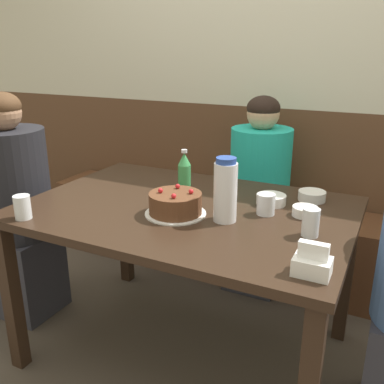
% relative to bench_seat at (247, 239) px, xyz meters
% --- Properties ---
extents(ground_plane, '(12.00, 12.00, 0.00)m').
position_rel_bench_seat_xyz_m(ground_plane, '(0.00, -0.83, -0.23)').
color(ground_plane, '#4C4238').
extents(back_wall, '(4.80, 0.04, 2.50)m').
position_rel_bench_seat_xyz_m(back_wall, '(0.00, 0.22, 1.02)').
color(back_wall, brown).
rests_on(back_wall, ground_plane).
extents(bench_seat, '(2.75, 0.38, 0.47)m').
position_rel_bench_seat_xyz_m(bench_seat, '(0.00, 0.00, 0.00)').
color(bench_seat, '#56331E').
rests_on(bench_seat, ground_plane).
extents(dining_table, '(1.37, 0.95, 0.73)m').
position_rel_bench_seat_xyz_m(dining_table, '(0.00, -0.83, 0.42)').
color(dining_table, black).
rests_on(dining_table, ground_plane).
extents(birthday_cake, '(0.25, 0.25, 0.11)m').
position_rel_bench_seat_xyz_m(birthday_cake, '(0.00, -0.93, 0.55)').
color(birthday_cake, white).
rests_on(birthday_cake, dining_table).
extents(water_pitcher, '(0.09, 0.09, 0.25)m').
position_rel_bench_seat_xyz_m(water_pitcher, '(0.20, -0.90, 0.62)').
color(water_pitcher, white).
rests_on(water_pitcher, dining_table).
extents(soju_bottle, '(0.06, 0.06, 0.22)m').
position_rel_bench_seat_xyz_m(soju_bottle, '(-0.07, -0.71, 0.60)').
color(soju_bottle, '#388E4C').
rests_on(soju_bottle, dining_table).
extents(napkin_holder, '(0.11, 0.08, 0.11)m').
position_rel_bench_seat_xyz_m(napkin_holder, '(0.60, -1.18, 0.54)').
color(napkin_holder, white).
rests_on(napkin_holder, dining_table).
extents(bowl_soup_white, '(0.10, 0.10, 0.04)m').
position_rel_bench_seat_xyz_m(bowl_soup_white, '(0.47, -0.71, 0.52)').
color(bowl_soup_white, white).
rests_on(bowl_soup_white, dining_table).
extents(bowl_rice_small, '(0.12, 0.12, 0.04)m').
position_rel_bench_seat_xyz_m(bowl_rice_small, '(0.46, -0.52, 0.52)').
color(bowl_rice_small, white).
rests_on(bowl_rice_small, dining_table).
extents(bowl_side_dish, '(0.13, 0.13, 0.04)m').
position_rel_bench_seat_xyz_m(bowl_side_dish, '(0.31, -0.64, 0.52)').
color(bowl_side_dish, white).
rests_on(bowl_side_dish, dining_table).
extents(glass_water_tall, '(0.06, 0.06, 0.10)m').
position_rel_bench_seat_xyz_m(glass_water_tall, '(0.53, -0.90, 0.55)').
color(glass_water_tall, silver).
rests_on(glass_water_tall, dining_table).
extents(glass_tumbler_short, '(0.07, 0.07, 0.10)m').
position_rel_bench_seat_xyz_m(glass_tumbler_short, '(-0.52, -1.24, 0.55)').
color(glass_tumbler_short, silver).
rests_on(glass_tumbler_short, dining_table).
extents(glass_shot_small, '(0.07, 0.07, 0.09)m').
position_rel_bench_seat_xyz_m(glass_shot_small, '(0.33, -0.76, 0.54)').
color(glass_shot_small, silver).
rests_on(glass_shot_small, dining_table).
extents(person_teal_shirt, '(0.34, 0.34, 1.13)m').
position_rel_bench_seat_xyz_m(person_teal_shirt, '(0.09, -0.10, 0.31)').
color(person_teal_shirt, '#33333D').
rests_on(person_teal_shirt, ground_plane).
extents(person_grey_tee, '(0.37, 0.37, 1.18)m').
position_rel_bench_seat_xyz_m(person_grey_tee, '(-0.94, -0.91, 0.34)').
color(person_grey_tee, '#33333D').
rests_on(person_grey_tee, ground_plane).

